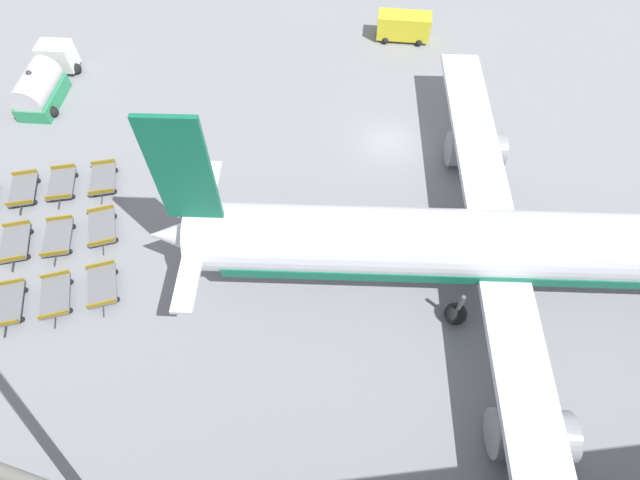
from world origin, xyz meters
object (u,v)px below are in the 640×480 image
(baggage_dolly_row_mid_a_col_c, at_px, (8,305))
(fuel_tanker_primary, at_px, (43,83))
(baggage_dolly_row_mid_a_col_b, at_px, (15,243))
(baggage_dolly_row_mid_b_col_b, at_px, (58,238))
(baggage_dolly_row_far_col_a, at_px, (103,179))
(baggage_dolly_row_far_col_c, at_px, (103,286))
(baggage_dolly_row_far_col_b, at_px, (102,228))
(baggage_dolly_row_mid_b_col_a, at_px, (62,184))
(baggage_dolly_row_mid_b_col_c, at_px, (56,296))
(service_van, at_px, (404,26))
(baggage_dolly_row_mid_a_col_a, at_px, (24,190))
(airplane, at_px, (519,248))

(baggage_dolly_row_mid_a_col_c, bearing_deg, fuel_tanker_primary, -175.64)
(baggage_dolly_row_mid_a_col_b, relative_size, baggage_dolly_row_mid_b_col_b, 1.01)
(baggage_dolly_row_far_col_a, height_order, baggage_dolly_row_far_col_c, same)
(baggage_dolly_row_far_col_b, bearing_deg, fuel_tanker_primary, -156.39)
(baggage_dolly_row_mid_b_col_a, xyz_separation_m, baggage_dolly_row_far_col_b, (4.19, 3.36, 0.00))
(baggage_dolly_row_mid_b_col_a, bearing_deg, baggage_dolly_row_far_col_a, 93.05)
(fuel_tanker_primary, xyz_separation_m, baggage_dolly_row_mid_a_col_c, (19.75, 1.50, -0.83))
(baggage_dolly_row_mid_b_col_c, bearing_deg, baggage_dolly_row_mid_a_col_b, -141.87)
(fuel_tanker_primary, bearing_deg, baggage_dolly_row_mid_a_col_c, 4.36)
(service_van, height_order, baggage_dolly_row_mid_b_col_a, service_van)
(baggage_dolly_row_mid_a_col_a, height_order, baggage_dolly_row_mid_a_col_b, same)
(airplane, xyz_separation_m, baggage_dolly_row_mid_b_col_b, (-5.88, -28.12, -3.07))
(airplane, xyz_separation_m, baggage_dolly_row_mid_a_col_c, (-1.19, -30.19, -3.07))
(baggage_dolly_row_mid_a_col_c, bearing_deg, baggage_dolly_row_far_col_b, 137.07)
(service_van, height_order, baggage_dolly_row_far_col_c, service_van)
(service_van, distance_m, baggage_dolly_row_far_col_c, 33.51)
(baggage_dolly_row_mid_b_col_b, distance_m, baggage_dolly_row_far_col_a, 5.36)
(airplane, xyz_separation_m, baggage_dolly_row_mid_b_col_c, (-1.46, -27.46, -3.07))
(baggage_dolly_row_far_col_c, bearing_deg, baggage_dolly_row_far_col_a, -172.69)
(baggage_dolly_row_mid_a_col_a, distance_m, baggage_dolly_row_far_col_a, 5.45)
(baggage_dolly_row_mid_a_col_b, bearing_deg, airplane, 79.49)
(baggage_dolly_row_far_col_b, bearing_deg, baggage_dolly_row_far_col_a, -173.15)
(baggage_dolly_row_mid_b_col_b, xyz_separation_m, baggage_dolly_row_far_col_c, (3.99, 3.39, 0.00))
(fuel_tanker_primary, distance_m, baggage_dolly_row_mid_a_col_c, 19.82)
(baggage_dolly_row_mid_b_col_b, bearing_deg, baggage_dolly_row_far_col_a, 155.15)
(airplane, height_order, service_van, airplane)
(baggage_dolly_row_mid_a_col_a, relative_size, baggage_dolly_row_far_col_b, 0.99)
(baggage_dolly_row_mid_a_col_a, height_order, baggage_dolly_row_far_col_c, same)
(baggage_dolly_row_mid_a_col_a, xyz_separation_m, baggage_dolly_row_mid_b_col_c, (8.86, 3.84, 0.00))
(baggage_dolly_row_mid_a_col_a, xyz_separation_m, baggage_dolly_row_far_col_b, (3.92, 5.95, 0.00))
(baggage_dolly_row_mid_a_col_a, relative_size, baggage_dolly_row_mid_b_col_a, 1.01)
(baggage_dolly_row_mid_a_col_c, bearing_deg, baggage_dolly_row_mid_b_col_b, 156.12)
(baggage_dolly_row_mid_a_col_b, relative_size, baggage_dolly_row_mid_a_col_c, 1.00)
(baggage_dolly_row_mid_a_col_c, height_order, baggage_dolly_row_far_col_c, same)
(service_van, relative_size, baggage_dolly_row_mid_a_col_c, 1.34)
(baggage_dolly_row_mid_a_col_a, distance_m, baggage_dolly_row_mid_b_col_b, 5.46)
(baggage_dolly_row_mid_a_col_a, bearing_deg, baggage_dolly_row_mid_b_col_b, 35.60)
(baggage_dolly_row_mid_a_col_c, height_order, baggage_dolly_row_far_col_a, same)
(fuel_tanker_primary, distance_m, baggage_dolly_row_far_col_c, 20.30)
(baggage_dolly_row_mid_b_col_a, bearing_deg, baggage_dolly_row_far_col_c, 24.57)
(baggage_dolly_row_mid_a_col_b, distance_m, baggage_dolly_row_far_col_b, 5.50)
(baggage_dolly_row_mid_b_col_a, bearing_deg, baggage_dolly_row_mid_a_col_c, -8.98)
(baggage_dolly_row_mid_a_col_b, relative_size, baggage_dolly_row_far_col_b, 1.00)
(baggage_dolly_row_mid_b_col_b, bearing_deg, airplane, 78.19)
(airplane, distance_m, baggage_dolly_row_far_col_b, 26.32)
(airplane, xyz_separation_m, service_van, (-25.64, -1.11, -2.29))
(service_van, height_order, baggage_dolly_row_far_col_a, service_van)
(baggage_dolly_row_mid_a_col_c, relative_size, baggage_dolly_row_far_col_a, 1.01)
(baggage_dolly_row_mid_a_col_a, bearing_deg, baggage_dolly_row_mid_b_col_c, 23.42)
(baggage_dolly_row_mid_a_col_b, distance_m, baggage_dolly_row_mid_b_col_a, 5.30)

